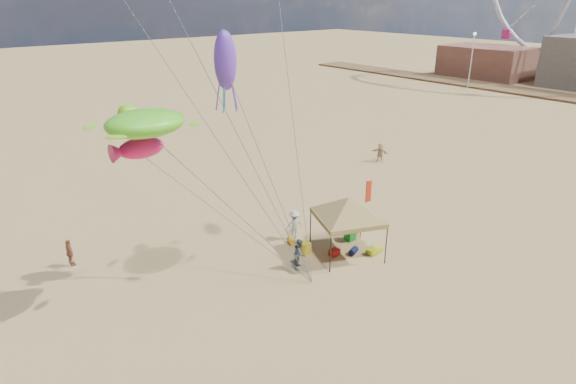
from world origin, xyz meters
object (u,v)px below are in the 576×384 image
at_px(person_near_a, 359,218).
at_px(person_far_a, 70,253).
at_px(cooler_red, 334,252).
at_px(person_near_b, 300,253).
at_px(person_far_c, 380,152).
at_px(beach_cart, 374,250).
at_px(feather_flag, 368,194).
at_px(chair_green, 350,235).
at_px(lamp_north, 473,51).
at_px(cooler_blue, 347,223).
at_px(person_near_c, 294,224).
at_px(canopy_tent, 349,200).
at_px(chair_yellow, 305,248).

xyz_separation_m(person_near_a, person_far_a, (-14.57, 7.05, -0.19)).
relative_size(cooler_red, person_far_a, 0.35).
height_order(person_near_b, person_far_c, person_near_b).
bearing_deg(person_near_a, beach_cart, 43.95).
height_order(feather_flag, beach_cart, feather_flag).
xyz_separation_m(feather_flag, person_far_a, (-16.12, 6.27, -1.12)).
height_order(chair_green, lamp_north, lamp_north).
relative_size(feather_flag, chair_green, 4.00).
relative_size(cooler_blue, lamp_north, 0.07).
bearing_deg(person_far_a, cooler_blue, -114.18).
bearing_deg(person_far_c, person_near_a, -73.04).
xyz_separation_m(person_near_b, person_near_c, (1.93, 2.72, 0.06)).
bearing_deg(person_near_b, beach_cart, -58.39).
bearing_deg(person_far_a, chair_green, -120.87).
distance_m(feather_flag, person_near_c, 5.21).
xyz_separation_m(chair_green, person_near_a, (1.07, 0.31, 0.61)).
height_order(canopy_tent, lamp_north, lamp_north).
relative_size(cooler_blue, person_near_c, 0.31).
distance_m(person_far_a, person_far_c, 26.05).
height_order(cooler_blue, person_near_c, person_near_c).
bearing_deg(cooler_blue, chair_yellow, -167.33).
relative_size(feather_flag, cooler_blue, 5.19).
distance_m(cooler_blue, chair_yellow, 4.48).
bearing_deg(lamp_north, beach_cart, -153.40).
relative_size(cooler_blue, chair_green, 0.77).
relative_size(chair_yellow, person_near_b, 0.42).
height_order(person_far_a, lamp_north, lamp_north).
distance_m(beach_cart, lamp_north, 57.06).
bearing_deg(canopy_tent, chair_yellow, 140.95).
relative_size(canopy_tent, beach_cart, 6.49).
distance_m(cooler_blue, person_near_a, 1.37).
distance_m(chair_green, person_far_a, 15.38).
bearing_deg(person_far_c, person_near_c, -85.89).
relative_size(cooler_red, beach_cart, 0.60).
xyz_separation_m(canopy_tent, cooler_blue, (2.59, 2.42, -3.06)).
bearing_deg(canopy_tent, chair_green, 36.49).
xyz_separation_m(cooler_blue, lamp_north, (49.44, 22.05, 5.33)).
bearing_deg(feather_flag, person_far_a, 158.76).
distance_m(canopy_tent, person_near_b, 3.85).
distance_m(feather_flag, person_far_a, 17.33).
height_order(chair_yellow, person_near_a, person_near_a).
bearing_deg(person_near_a, chair_yellow, -20.66).
bearing_deg(chair_yellow, person_far_a, 146.38).
bearing_deg(cooler_blue, person_far_c, 32.03).
height_order(beach_cart, person_near_c, person_near_c).
bearing_deg(chair_green, person_far_c, 34.10).
xyz_separation_m(chair_yellow, lamp_north, (53.81, 23.03, 5.17)).
bearing_deg(feather_flag, chair_yellow, -173.58).
relative_size(canopy_tent, person_near_b, 3.54).
height_order(person_near_a, person_far_a, person_near_a).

